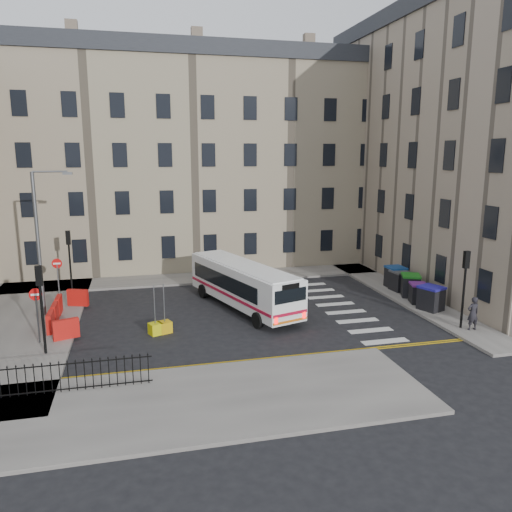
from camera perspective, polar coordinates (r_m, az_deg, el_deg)
name	(u,v)px	position (r m, az deg, el deg)	size (l,w,h in m)	color
ground	(274,311)	(29.62, 2.12, -6.28)	(120.00, 120.00, 0.00)	black
pavement_north	(163,280)	(36.88, -10.59, -2.74)	(36.00, 3.20, 0.15)	slate
pavement_east	(381,284)	(36.45, 14.14, -3.07)	(2.40, 26.00, 0.15)	slate
pavement_west	(22,323)	(30.19, -25.18, -6.92)	(6.00, 22.00, 0.15)	slate
pavement_sw	(165,405)	(19.36, -10.41, -16.38)	(20.00, 6.00, 0.15)	slate
terrace_north	(142,160)	(42.62, -12.93, 10.70)	(38.30, 10.80, 17.20)	gray
corner_east	(506,146)	(41.76, 26.64, 11.13)	(17.80, 24.30, 19.20)	gray
traffic_light_east	(465,277)	(27.78, 22.77, -2.27)	(0.28, 0.22, 4.10)	black
traffic_light_nw	(69,252)	(34.45, -20.57, 0.46)	(0.28, 0.22, 4.10)	black
traffic_light_sw	(41,296)	(24.32, -23.39, -4.21)	(0.28, 0.22, 4.10)	black
streetlamp	(38,242)	(29.97, -23.64, 1.49)	(0.50, 0.22, 8.14)	#595B5E
no_entry_north	(58,271)	(32.74, -21.74, -1.61)	(0.60, 0.08, 3.00)	#595B5E
no_entry_south	(36,304)	(26.04, -23.80, -5.05)	(0.60, 0.08, 3.00)	#595B5E
roadworks_barriers	(62,313)	(29.17, -21.29, -6.04)	(1.66, 6.26, 1.00)	red
iron_railings	(47,379)	(20.98, -22.75, -12.80)	(7.80, 0.04, 1.20)	black
bus	(243,283)	(29.68, -1.50, -3.16)	(5.08, 9.93, 2.65)	white
wheelie_bin_a	(431,298)	(30.83, 19.36, -4.55)	(1.51, 1.60, 1.42)	black
wheelie_bin_b	(418,293)	(32.02, 18.04, -4.05)	(1.26, 1.35, 1.23)	black
wheelie_bin_c	(410,285)	(33.32, 17.24, -3.21)	(1.54, 1.63, 1.42)	black
wheelie_bin_d	(400,281)	(34.52, 16.10, -2.72)	(1.14, 1.29, 1.33)	black
wheelie_bin_e	(395,277)	(35.23, 15.64, -2.32)	(1.14, 1.31, 1.44)	black
pedestrian	(473,313)	(28.15, 23.54, -6.03)	(0.64, 0.42, 1.77)	black
bollard_yellow	(155,329)	(26.32, -11.42, -8.15)	(0.60, 0.60, 0.60)	#D0CC0B
bollard_chevron	(165,327)	(26.49, -10.37, -7.98)	(0.60, 0.60, 0.60)	gold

